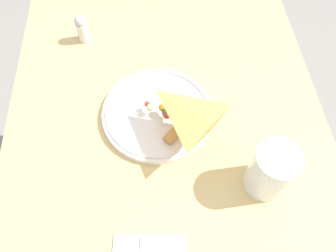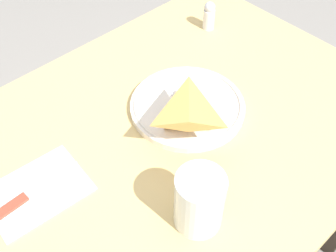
{
  "view_description": "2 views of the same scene",
  "coord_description": "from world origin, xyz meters",
  "px_view_note": "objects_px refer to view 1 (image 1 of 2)",
  "views": [
    {
      "loc": [
        -0.3,
        0.03,
        1.41
      ],
      "look_at": [
        0.07,
        -0.0,
        0.78
      ],
      "focal_mm": 35.0,
      "sensor_mm": 36.0,
      "label": 1
    },
    {
      "loc": [
        -0.38,
        -0.45,
        1.44
      ],
      "look_at": [
        0.03,
        -0.01,
        0.78
      ],
      "focal_mm": 45.0,
      "sensor_mm": 36.0,
      "label": 2
    }
  ],
  "objects_px": {
    "dining_table": "(170,179)",
    "salt_shaker": "(82,28)",
    "milk_glass": "(270,172)",
    "plate_pizza": "(158,113)"
  },
  "relations": [
    {
      "from": "plate_pizza",
      "to": "milk_glass",
      "type": "height_order",
      "value": "milk_glass"
    },
    {
      "from": "dining_table",
      "to": "salt_shaker",
      "type": "bearing_deg",
      "value": 27.97
    },
    {
      "from": "milk_glass",
      "to": "salt_shaker",
      "type": "xyz_separation_m",
      "value": [
        0.46,
        0.41,
        -0.02
      ]
    },
    {
      "from": "dining_table",
      "to": "plate_pizza",
      "type": "bearing_deg",
      "value": 8.94
    },
    {
      "from": "plate_pizza",
      "to": "salt_shaker",
      "type": "xyz_separation_m",
      "value": [
        0.27,
        0.19,
        0.03
      ]
    },
    {
      "from": "dining_table",
      "to": "salt_shaker",
      "type": "xyz_separation_m",
      "value": [
        0.39,
        0.21,
        0.15
      ]
    },
    {
      "from": "milk_glass",
      "to": "salt_shaker",
      "type": "bearing_deg",
      "value": 41.51
    },
    {
      "from": "dining_table",
      "to": "milk_glass",
      "type": "xyz_separation_m",
      "value": [
        -0.07,
        -0.2,
        0.16
      ]
    },
    {
      "from": "plate_pizza",
      "to": "salt_shaker",
      "type": "bearing_deg",
      "value": 34.99
    },
    {
      "from": "milk_glass",
      "to": "salt_shaker",
      "type": "distance_m",
      "value": 0.61
    }
  ]
}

